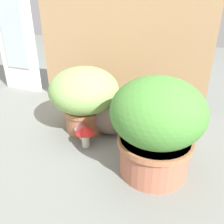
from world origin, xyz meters
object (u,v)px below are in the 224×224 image
Objects in this scene: leafy_planter at (157,125)px; mushroom_ornament_pink at (82,127)px; grass_planter at (84,95)px; cat at (110,114)px; mushroom_ornament_red at (85,132)px.

leafy_planter reaches higher than mushroom_ornament_pink.
grass_planter is 1.05× the size of cat.
mushroom_ornament_pink is (0.03, -0.11, -0.14)m from grass_planter.
mushroom_ornament_red reaches higher than mushroom_ornament_pink.
mushroom_ornament_red is (0.05, -0.06, 0.01)m from mushroom_ornament_pink.
leafy_planter is 4.13× the size of mushroom_ornament_pink.
mushroom_ornament_red is at bearing -48.07° from mushroom_ornament_pink.
mushroom_ornament_red is at bearing -62.41° from grass_planter.
cat is (0.15, 0.01, -0.09)m from grass_planter.
grass_planter is 0.51m from leafy_planter.
grass_planter reaches higher than mushroom_ornament_pink.
grass_planter is 0.89× the size of leafy_planter.
mushroom_ornament_pink is at bearing -72.80° from grass_planter.
leafy_planter reaches higher than mushroom_ornament_red.
mushroom_ornament_pink is at bearing 164.79° from leafy_planter.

